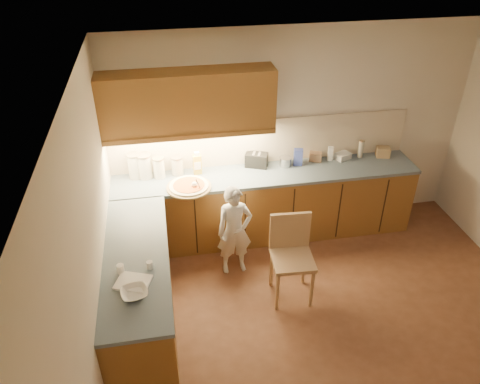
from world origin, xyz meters
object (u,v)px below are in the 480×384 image
Objects in this scene: pizza_on_board at (189,186)px; oil_jug at (197,164)px; toaster at (257,160)px; wooden_chair at (291,251)px; child at (235,231)px.

oil_jug reaches higher than pizza_on_board.
toaster is at bearing 3.96° from oil_jug.
wooden_chair is 1.58m from oil_jug.
pizza_on_board is at bearing 132.65° from child.
pizza_on_board is 1.40m from wooden_chair.
wooden_chair is at bearing -45.11° from child.
pizza_on_board is 0.46× the size of child.
oil_jug is at bearing 109.38° from child.
pizza_on_board is at bearing 141.37° from wooden_chair.
child is 1.01m from toaster.
oil_jug is (0.13, 0.32, 0.11)m from pizza_on_board.
toaster is (-0.12, 1.28, 0.44)m from wooden_chair.
oil_jug is at bearing 67.55° from pizza_on_board.
child is 0.71m from wooden_chair.
oil_jug is at bearing -154.03° from toaster.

